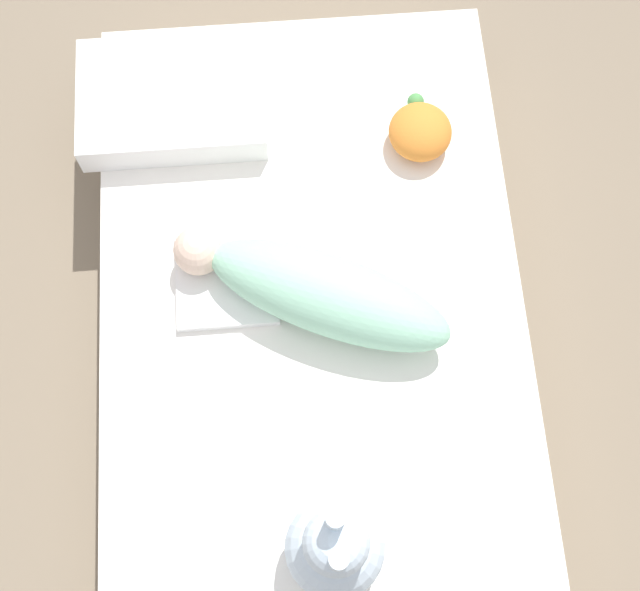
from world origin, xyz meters
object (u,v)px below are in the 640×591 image
object	(u,v)px
swaddled_baby	(318,291)
pillow	(172,100)
turtle_plush	(420,131)
bunny_plush	(335,547)

from	to	relation	value
swaddled_baby	pillow	size ratio (longest dim) A/B	1.42
pillow	turtle_plush	size ratio (longest dim) A/B	2.39
bunny_plush	pillow	bearing A→B (deg)	15.95
turtle_plush	bunny_plush	bearing A→B (deg)	163.39
swaddled_baby	bunny_plush	world-z (taller)	bunny_plush
bunny_plush	turtle_plush	size ratio (longest dim) A/B	1.93
swaddled_baby	turtle_plush	bearing A→B (deg)	-99.93
pillow	bunny_plush	distance (m)	1.00
pillow	bunny_plush	xyz separation A→B (m)	(-0.96, -0.27, 0.08)
swaddled_baby	pillow	xyz separation A→B (m)	(0.47, 0.28, -0.03)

